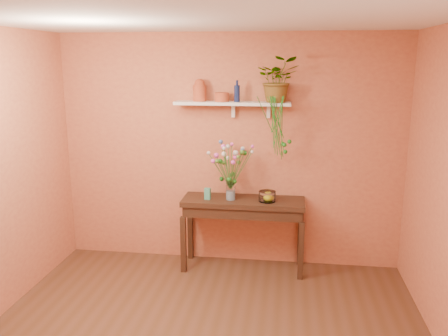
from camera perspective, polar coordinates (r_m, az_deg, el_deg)
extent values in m
plane|color=silver|center=(3.39, -3.80, 18.28)|extent=(4.00, 4.00, 0.00)
cube|color=#C6764B|center=(5.45, 0.65, 2.09)|extent=(4.00, 0.04, 2.70)
cube|color=#361E16|center=(5.33, 2.37, -4.14)|extent=(1.39, 0.45, 0.06)
cube|color=#361E16|center=(5.36, 2.37, -5.05)|extent=(1.33, 0.41, 0.12)
cube|color=#361E16|center=(5.41, -4.99, -9.31)|extent=(0.06, 0.06, 0.66)
cube|color=#361E16|center=(5.29, 9.40, -9.98)|extent=(0.06, 0.06, 0.66)
cube|color=#361E16|center=(5.76, -4.13, -7.87)|extent=(0.06, 0.06, 0.66)
cube|color=#361E16|center=(5.65, 9.32, -8.45)|extent=(0.06, 0.06, 0.66)
cube|color=white|center=(5.24, 1.03, 7.93)|extent=(1.30, 0.24, 0.04)
cube|color=white|center=(5.34, 1.15, 7.04)|extent=(0.04, 0.05, 0.15)
cube|color=white|center=(5.31, 5.48, 6.94)|extent=(0.04, 0.05, 0.15)
cylinder|color=#B74D27|center=(5.31, -3.00, 9.14)|extent=(0.19, 0.19, 0.18)
sphere|color=#B74D27|center=(5.30, -3.01, 10.22)|extent=(0.12, 0.12, 0.12)
cylinder|color=#B74D27|center=(5.26, -0.26, 8.69)|extent=(0.20, 0.20, 0.10)
cylinder|color=#131F48|center=(5.21, 1.60, 9.10)|extent=(0.08, 0.08, 0.18)
cylinder|color=#131F48|center=(5.20, 1.61, 10.40)|extent=(0.03, 0.03, 0.05)
imported|color=#1F651A|center=(5.18, 6.63, 10.72)|extent=(0.47, 0.42, 0.49)
cylinder|color=#1F651A|center=(5.06, 6.31, 5.08)|extent=(0.07, 0.08, 0.65)
cylinder|color=#268526|center=(5.01, 6.97, 5.95)|extent=(0.03, 0.25, 0.49)
cylinder|color=#268526|center=(5.06, 6.25, 5.54)|extent=(0.12, 0.15, 0.57)
cylinder|color=#1F651A|center=(5.05, 5.03, 6.53)|extent=(0.17, 0.18, 0.40)
cylinder|color=#268526|center=(5.11, 6.64, 6.58)|extent=(0.12, 0.03, 0.40)
cylinder|color=#268526|center=(5.06, 6.67, 5.53)|extent=(0.11, 0.08, 0.57)
cylinder|color=#1F651A|center=(5.11, 6.49, 4.99)|extent=(0.16, 0.10, 0.68)
cylinder|color=#268526|center=(5.01, 6.31, 4.99)|extent=(0.12, 0.29, 0.66)
cylinder|color=#268526|center=(5.03, 6.66, 6.63)|extent=(0.11, 0.16, 0.37)
cylinder|color=#1F651A|center=(5.02, 6.36, 6.13)|extent=(0.19, 0.15, 0.46)
cylinder|color=#268526|center=(5.05, 6.06, 6.49)|extent=(0.04, 0.10, 0.40)
cylinder|color=#268526|center=(5.00, 6.00, 5.59)|extent=(0.03, 0.27, 0.55)
cylinder|color=#1F651A|center=(5.09, 6.48, 6.51)|extent=(0.12, 0.09, 0.41)
cylinder|color=#268526|center=(5.07, 6.81, 5.35)|extent=(0.12, 0.06, 0.60)
cylinder|color=#268526|center=(5.04, 6.21, 5.09)|extent=(0.02, 0.27, 0.64)
cylinder|color=#1F651A|center=(5.10, 7.10, 4.80)|extent=(0.01, 0.12, 0.71)
sphere|color=#1F651A|center=(5.11, 7.42, 2.83)|extent=(0.05, 0.05, 0.05)
sphere|color=#1F651A|center=(5.10, 7.50, 1.98)|extent=(0.05, 0.05, 0.05)
sphere|color=#1F651A|center=(5.04, 8.02, 3.22)|extent=(0.05, 0.05, 0.05)
sphere|color=#1F651A|center=(5.14, 7.26, 2.92)|extent=(0.05, 0.05, 0.05)
cylinder|color=white|center=(5.27, 0.82, -2.73)|extent=(0.11, 0.11, 0.22)
cylinder|color=silver|center=(5.29, 0.82, -3.32)|extent=(0.10, 0.10, 0.11)
cylinder|color=#386B28|center=(5.12, 0.43, -0.10)|extent=(0.05, 0.20, 0.50)
sphere|color=silver|center=(4.97, 0.01, 2.43)|extent=(0.04, 0.04, 0.04)
cylinder|color=#386B28|center=(5.18, 0.97, -0.92)|extent=(0.04, 0.10, 0.32)
sphere|color=#EC4DC5|center=(5.10, 1.13, 0.70)|extent=(0.05, 0.05, 0.05)
cylinder|color=#386B28|center=(5.09, 1.27, -0.63)|extent=(0.11, 0.27, 0.42)
sphere|color=#497B28|center=(4.91, 1.74, 1.36)|extent=(0.04, 0.04, 0.04)
cylinder|color=#386B28|center=(5.19, 1.08, -0.62)|extent=(0.06, 0.08, 0.38)
sphere|color=#EC4DC5|center=(5.11, 1.34, 1.31)|extent=(0.04, 0.04, 0.04)
cylinder|color=#386B28|center=(5.18, 1.12, -0.36)|extent=(0.07, 0.07, 0.42)
sphere|color=silver|center=(5.10, 1.43, 1.85)|extent=(0.06, 0.06, 0.06)
cylinder|color=#386B28|center=(5.19, 2.13, -0.28)|extent=(0.25, 0.03, 0.43)
sphere|color=silver|center=(5.13, 3.47, 1.99)|extent=(0.04, 0.04, 0.04)
cylinder|color=#386B28|center=(5.21, 1.51, -0.30)|extent=(0.13, 0.02, 0.42)
sphere|color=#497B28|center=(5.17, 2.21, 1.94)|extent=(0.06, 0.06, 0.06)
cylinder|color=#386B28|center=(5.23, 2.15, 0.07)|extent=(0.24, 0.08, 0.48)
sphere|color=#EC4DC5|center=(5.21, 3.50, 2.65)|extent=(0.04, 0.04, 0.04)
cylinder|color=#386B28|center=(5.24, 1.54, -0.15)|extent=(0.13, 0.08, 0.43)
sphere|color=#4465B0|center=(5.23, 2.26, 2.20)|extent=(0.04, 0.04, 0.04)
cylinder|color=#386B28|center=(5.26, 1.68, -0.32)|extent=(0.15, 0.10, 0.40)
sphere|color=#1F651A|center=(5.25, 2.54, 1.86)|extent=(0.06, 0.06, 0.06)
cylinder|color=#386B28|center=(5.30, 1.57, -0.05)|extent=(0.12, 0.20, 0.43)
sphere|color=silver|center=(5.35, 2.31, 2.37)|extent=(0.05, 0.05, 0.05)
cylinder|color=#386B28|center=(5.32, 1.55, -0.25)|extent=(0.11, 0.23, 0.38)
sphere|color=#EC4DC5|center=(5.38, 2.27, 1.94)|extent=(0.05, 0.05, 0.05)
cylinder|color=#386B28|center=(5.32, 1.32, -0.89)|extent=(0.07, 0.19, 0.27)
sphere|color=#497B28|center=(5.37, 1.81, 0.67)|extent=(0.05, 0.05, 0.05)
cylinder|color=#386B28|center=(5.28, 0.89, 0.23)|extent=(0.01, 0.15, 0.48)
sphere|color=#EC4DC5|center=(5.30, 0.97, 2.94)|extent=(0.04, 0.04, 0.04)
cylinder|color=#386B28|center=(5.32, 0.64, -0.60)|extent=(0.06, 0.19, 0.32)
sphere|color=silver|center=(5.38, 0.46, 1.25)|extent=(0.04, 0.04, 0.04)
cylinder|color=#386B28|center=(5.26, 0.65, 0.09)|extent=(0.05, 0.11, 0.46)
sphere|color=silver|center=(5.27, 0.49, 2.66)|extent=(0.05, 0.05, 0.05)
cylinder|color=#386B28|center=(5.30, 0.36, -0.91)|extent=(0.10, 0.13, 0.27)
sphere|color=#497B28|center=(5.33, -0.09, 0.66)|extent=(0.05, 0.05, 0.05)
cylinder|color=#386B28|center=(5.25, -0.06, -0.47)|extent=(0.18, 0.05, 0.37)
sphere|color=#EC4DC5|center=(5.25, -0.95, 1.55)|extent=(0.06, 0.06, 0.06)
cylinder|color=#386B28|center=(5.24, 0.22, 0.35)|extent=(0.13, 0.06, 0.52)
sphere|color=#4465B0|center=(5.22, -0.39, 3.22)|extent=(0.05, 0.05, 0.05)
cylinder|color=#386B28|center=(5.22, 0.19, -0.84)|extent=(0.12, 0.04, 0.32)
sphere|color=#1F651A|center=(5.18, -0.46, 0.83)|extent=(0.06, 0.06, 0.06)
cylinder|color=#386B28|center=(5.21, -0.53, -0.35)|extent=(0.25, 0.06, 0.41)
sphere|color=silver|center=(5.16, -1.91, 1.84)|extent=(0.04, 0.04, 0.04)
cylinder|color=#386B28|center=(5.19, -0.25, -0.84)|extent=(0.19, 0.12, 0.34)
sphere|color=#EC4DC5|center=(5.11, -1.36, 0.85)|extent=(0.05, 0.05, 0.05)
cylinder|color=#386B28|center=(5.18, -0.01, -0.85)|extent=(0.14, 0.12, 0.34)
sphere|color=#497B28|center=(5.10, -0.87, 0.85)|extent=(0.05, 0.05, 0.05)
cylinder|color=#386B28|center=(5.15, 0.38, 0.02)|extent=(0.07, 0.12, 0.50)
sphere|color=#EC4DC5|center=(5.05, -0.09, 2.64)|extent=(0.05, 0.05, 0.05)
cylinder|color=#386B28|center=(5.15, 0.42, -0.43)|extent=(0.06, 0.15, 0.43)
sphere|color=silver|center=(5.04, 0.01, 1.73)|extent=(0.06, 0.06, 0.06)
sphere|color=#1F651A|center=(5.20, 1.33, -1.67)|extent=(0.05, 0.05, 0.05)
sphere|color=#1F651A|center=(5.30, -0.32, -1.32)|extent=(0.05, 0.05, 0.05)
sphere|color=#1F651A|center=(5.35, -0.29, -1.38)|extent=(0.05, 0.05, 0.05)
sphere|color=#1F651A|center=(5.13, 0.62, -1.41)|extent=(0.05, 0.05, 0.05)
sphere|color=#1F651A|center=(5.31, 1.09, -0.71)|extent=(0.05, 0.05, 0.05)
sphere|color=#1F651A|center=(5.34, 0.91, -0.86)|extent=(0.05, 0.05, 0.05)
cylinder|color=white|center=(5.24, 5.31, -3.48)|extent=(0.19, 0.19, 0.11)
cylinder|color=white|center=(5.26, 5.30, -4.01)|extent=(0.19, 0.19, 0.01)
sphere|color=yellow|center=(5.26, 5.40, -3.59)|extent=(0.07, 0.07, 0.07)
cube|color=teal|center=(5.29, -2.03, -3.17)|extent=(0.07, 0.06, 0.13)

